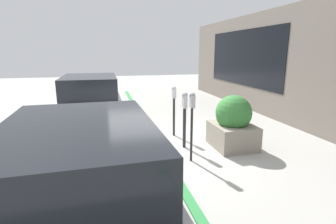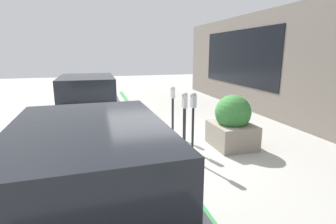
# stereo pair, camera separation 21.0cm
# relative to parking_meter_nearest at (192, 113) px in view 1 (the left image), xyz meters

# --- Properties ---
(ground_plane) EXTENTS (40.00, 40.00, 0.00)m
(ground_plane) POSITION_rel_parking_meter_nearest_xyz_m (0.88, 0.45, -1.07)
(ground_plane) COLOR #ADAAA3
(curb_strip) EXTENTS (19.00, 0.16, 0.04)m
(curb_strip) POSITION_rel_parking_meter_nearest_xyz_m (0.88, 0.53, -1.05)
(curb_strip) COLOR #338C47
(curb_strip) RESTS_ON ground_plane
(building_facade) EXTENTS (19.00, 0.17, 3.77)m
(building_facade) POSITION_rel_parking_meter_nearest_xyz_m (0.88, -4.02, 0.82)
(building_facade) COLOR slate
(building_facade) RESTS_ON ground_plane
(parking_meter_nearest) EXTENTS (0.15, 0.13, 1.51)m
(parking_meter_nearest) POSITION_rel_parking_meter_nearest_xyz_m (0.00, 0.00, 0.00)
(parking_meter_nearest) COLOR #232326
(parking_meter_nearest) RESTS_ON ground_plane
(parking_meter_second) EXTENTS (0.16, 0.14, 1.38)m
(parking_meter_second) POSITION_rel_parking_meter_nearest_xyz_m (0.83, -0.10, -0.18)
(parking_meter_second) COLOR #232326
(parking_meter_second) RESTS_ON ground_plane
(parking_meter_middle) EXTENTS (0.14, 0.12, 1.40)m
(parking_meter_middle) POSITION_rel_parking_meter_nearest_xyz_m (1.81, -0.09, -0.16)
(parking_meter_middle) COLOR #232326
(parking_meter_middle) RESTS_ON ground_plane
(planter_box) EXTENTS (1.11, 0.95, 1.31)m
(planter_box) POSITION_rel_parking_meter_nearest_xyz_m (0.57, -1.26, -0.48)
(planter_box) COLOR gray
(planter_box) RESTS_ON ground_plane
(parked_car_front) EXTENTS (4.51, 1.91, 1.60)m
(parked_car_front) POSITION_rel_parking_meter_nearest_xyz_m (-2.16, 2.05, -0.24)
(parked_car_front) COLOR #B7B7BC
(parked_car_front) RESTS_ON ground_plane
(parked_car_middle) EXTENTS (4.47, 1.85, 1.61)m
(parked_car_middle) POSITION_rel_parking_meter_nearest_xyz_m (3.34, 2.19, -0.26)
(parked_car_middle) COLOR silver
(parked_car_middle) RESTS_ON ground_plane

